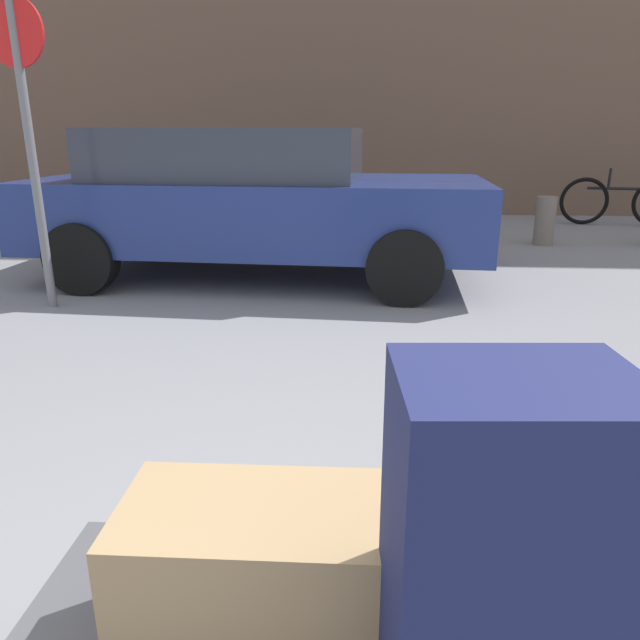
{
  "coord_description": "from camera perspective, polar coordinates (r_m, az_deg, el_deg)",
  "views": [
    {
      "loc": [
        0.15,
        -0.98,
        1.38
      ],
      "look_at": [
        0.0,
        1.2,
        0.69
      ],
      "focal_mm": 33.24,
      "sensor_mm": 36.0,
      "label": 1
    }
  ],
  "objects": [
    {
      "name": "bollard_kerb_near",
      "position": [
        8.16,
        20.83,
        8.91
      ],
      "size": [
        0.25,
        0.25,
        0.61
      ],
      "primitive_type": "cylinder",
      "color": "#72665B",
      "rests_on": "ground_plane"
    },
    {
      "name": "bicycle_leaning",
      "position": [
        10.36,
        26.96,
        10.16
      ],
      "size": [
        1.75,
        0.35,
        0.96
      ],
      "color": "black",
      "rests_on": "ground_plane"
    },
    {
      "name": "suitcase_navy_front_left",
      "position": [
        1.06,
        16.86,
        -23.29
      ],
      "size": [
        0.37,
        0.3,
        0.72
      ],
      "primitive_type": "cube",
      "rotation": [
        0.0,
        0.0,
        0.07
      ],
      "color": "#191E47",
      "rests_on": "luggage_cart"
    },
    {
      "name": "duffel_bag_tan_front_right",
      "position": [
        1.36,
        -5.38,
        -23.06
      ],
      "size": [
        0.59,
        0.32,
        0.32
      ],
      "primitive_type": "cube",
      "rotation": [
        0.0,
        0.0,
        0.01
      ],
      "color": "#9E7F56",
      "rests_on": "luggage_cart"
    },
    {
      "name": "parked_car",
      "position": [
        5.9,
        -6.56,
        11.45
      ],
      "size": [
        4.4,
        2.12,
        1.42
      ],
      "color": "navy",
      "rests_on": "ground_plane"
    },
    {
      "name": "no_parking_sign",
      "position": [
        5.23,
        -26.35,
        16.57
      ],
      "size": [
        0.5,
        0.11,
        2.33
      ],
      "color": "slate",
      "rests_on": "ground_plane"
    }
  ]
}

